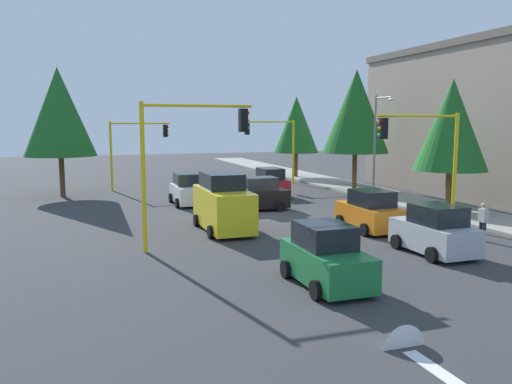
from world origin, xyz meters
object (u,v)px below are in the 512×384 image
Objects in this scene: street_lamp_curbside at (378,135)px; car_black at (257,195)px; delivery_van_yellow at (223,204)px; tree_roadside_mid at (356,111)px; pedestrian_crossing at (483,221)px; tree_roadside_near at (452,125)px; car_white at (188,190)px; traffic_signal_far_left at (273,139)px; car_silver at (435,232)px; car_red at (269,183)px; traffic_signal_far_right at (136,141)px; tree_roadside_far at (296,125)px; tree_opposite_side at (59,112)px; traffic_signal_near_right at (187,146)px; traffic_signal_near_left at (425,148)px; car_orange at (370,212)px; car_green at (326,258)px.

car_black is at bearing -80.00° from street_lamp_curbside.
tree_roadside_mid is at bearing 129.24° from delivery_van_yellow.
car_black is at bearing -148.40° from pedestrian_crossing.
tree_roadside_mid is 1.90× the size of delivery_van_yellow.
tree_roadside_near is 16.35m from car_white.
traffic_signal_far_left is 24.31m from car_silver.
pedestrian_crossing is (16.62, 3.75, 0.01)m from car_red.
car_silver is (24.01, 8.91, -2.85)m from traffic_signal_far_right.
car_silver is 3.66m from pedestrian_crossing.
tree_roadside_far is 10.06m from tree_roadside_mid.
tree_roadside_mid is 14.53m from car_white.
tree_opposite_side is 2.34× the size of car_white.
traffic_signal_near_right is at bearing -32.42° from tree_roadside_far.
tree_opposite_side is 21.38m from tree_roadside_mid.
traffic_signal_near_right is at bearing -48.36° from tree_roadside_mid.
tree_roadside_far is at bearing 147.58° from traffic_signal_near_right.
car_red is at bearing -168.91° from traffic_signal_near_left.
car_orange is at bearing -136.46° from pedestrian_crossing.
tree_roadside_near is at bearing 37.52° from car_red.
traffic_signal_near_left is 20.00m from traffic_signal_far_left.
traffic_signal_near_left is 1.51× the size of car_green.
traffic_signal_near_left is 10.26m from car_black.
traffic_signal_near_left is at bearing 126.81° from car_green.
traffic_signal_near_left is 11.44m from traffic_signal_near_right.
pedestrian_crossing is (-1.17, 3.46, 0.01)m from car_silver.
traffic_signal_near_right is 28.44m from tree_roadside_far.
car_silver is at bearing -20.48° from tree_roadside_mid.
traffic_signal_near_right reaches higher than traffic_signal_far_left.
traffic_signal_near_left is 1.52× the size of car_black.
car_black is at bearing 25.40° from traffic_signal_far_right.
tree_roadside_far reaches higher than street_lamp_curbside.
traffic_signal_near_left is at bearing -17.11° from tree_roadside_mid.
car_green is (9.24, 0.83, -0.39)m from delivery_van_yellow.
car_green is 9.13m from car_orange.
traffic_signal_far_right is 26.53m from car_green.
tree_roadside_far is 12.79m from car_red.
traffic_signal_near_left reaches higher than car_white.
traffic_signal_near_left is 10.24m from street_lamp_curbside.
tree_roadside_mid is 17.90m from pedestrian_crossing.
car_black is (-8.00, -5.62, -3.09)m from traffic_signal_near_left.
street_lamp_curbside reaches higher than traffic_signal_near_left.
car_orange is (3.21, -7.22, -4.13)m from tree_roadside_near.
tree_roadside_far is 24.90m from delivery_van_yellow.
traffic_signal_far_left is at bearing -43.88° from tree_roadside_far.
traffic_signal_near_left is 24.62m from tree_opposite_side.
car_white is (2.18, -6.37, -0.00)m from car_red.
street_lamp_curbside is at bearing 168.81° from pedestrian_crossing.
tree_opposite_side is (6.00, -20.50, 0.92)m from tree_roadside_far.
delivery_van_yellow is at bearing -30.82° from car_red.
traffic_signal_near_left is at bearing -50.25° from tree_roadside_near.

